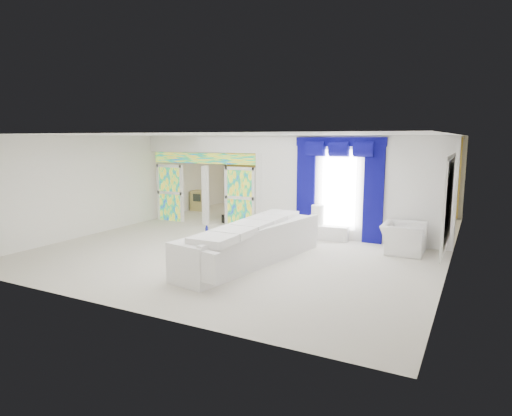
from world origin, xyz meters
The scene contains 22 objects.
floor centered at (0.00, 0.00, 0.00)m, with size 12.00×12.00×0.00m, color #B7AF9E.
dividing_wall centered at (2.15, 1.00, 1.50)m, with size 5.70×0.18×3.00m, color white.
dividing_header centered at (-2.85, 1.00, 2.73)m, with size 4.30×0.18×0.55m, color white.
stained_panel_left centered at (-4.28, 1.00, 1.00)m, with size 0.95×0.04×2.00m, color #994C3F.
stained_panel_right centered at (-1.42, 1.00, 1.00)m, with size 0.95×0.04×2.00m, color #994C3F.
stained_transom centered at (-2.85, 1.00, 2.25)m, with size 4.00×0.05×0.35m, color #994C3F.
window_pane centered at (1.90, 0.90, 1.45)m, with size 1.00×0.02×2.30m, color white.
blue_drape_left centered at (0.90, 0.87, 1.40)m, with size 0.55×0.10×2.80m, color #07044E.
blue_drape_right centered at (2.90, 0.87, 1.40)m, with size 0.55×0.10×2.80m, color #07044E.
blue_pelmet centered at (1.90, 0.87, 2.82)m, with size 2.60×0.12×0.25m, color #07044E.
wall_mirror centered at (4.94, -1.00, 1.55)m, with size 0.04×2.70×1.90m, color white.
gold_curtains centered at (0.00, 5.90, 1.50)m, with size 9.70×0.12×2.90m, color #B1752A.
white_sofa centered at (0.83, -2.43, 0.42)m, with size 0.95×4.45×0.85m, color silver.
coffee_table centered at (-0.52, -2.13, 0.19)m, with size 0.57×1.72×0.38m, color gold.
console_table centered at (1.64, 0.70, 0.20)m, with size 1.23×0.39×0.41m, color silver.
table_lamp centered at (1.34, 0.70, 0.70)m, with size 0.36×0.36×0.58m, color silver.
armchair centered at (3.85, 0.19, 0.38)m, with size 1.17×1.02×0.76m, color silver.
grand_piano centered at (-1.96, 3.09, 0.44)m, with size 1.33×1.74×0.88m, color black.
piano_bench centered at (-1.96, 1.49, 0.15)m, with size 0.88×0.34×0.29m, color black.
tv_console centered at (-4.65, 3.32, 0.41)m, with size 0.56×0.51×0.81m, color tan.
chandelier centered at (-2.30, 3.40, 2.65)m, with size 0.60×0.60×0.60m, color gold.
decanters centered at (-0.52, -2.21, 0.48)m, with size 0.23×1.14×0.29m.
Camera 1 is at (5.53, -11.32, 2.92)m, focal length 30.77 mm.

